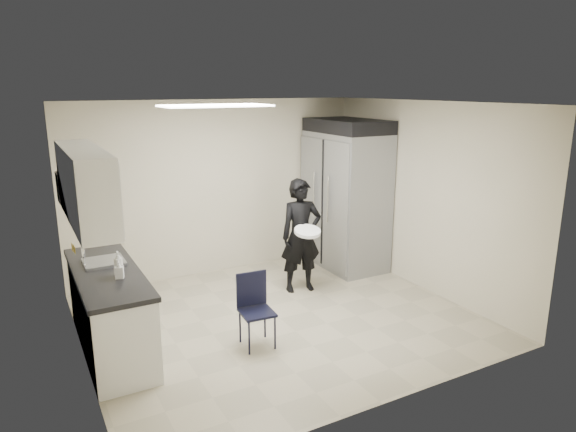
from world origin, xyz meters
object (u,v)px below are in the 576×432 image
lower_counter (110,313)px  folding_chair (257,313)px  commercial_fridge (346,200)px  man_tuxedo (301,236)px

lower_counter → folding_chair: 1.57m
lower_counter → commercial_fridge: 3.98m
man_tuxedo → commercial_fridge: bearing=37.1°
folding_chair → man_tuxedo: man_tuxedo is taller
lower_counter → commercial_fridge: bearing=15.9°
folding_chair → man_tuxedo: size_ratio=0.50×
lower_counter → man_tuxedo: size_ratio=1.20×
lower_counter → man_tuxedo: man_tuxedo is taller
commercial_fridge → folding_chair: 3.02m
lower_counter → folding_chair: (1.42, -0.68, -0.04)m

